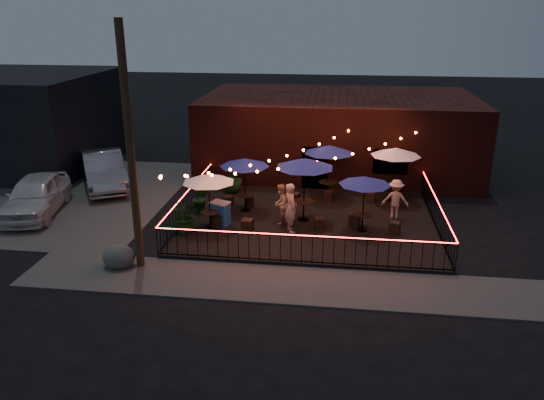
{
  "coord_description": "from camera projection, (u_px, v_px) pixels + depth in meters",
  "views": [
    {
      "loc": [
        1.07,
        -18.06,
        8.2
      ],
      "look_at": [
        -1.47,
        1.71,
        1.04
      ],
      "focal_mm": 35.0,
      "sensor_mm": 36.0,
      "label": 1
    }
  ],
  "objects": [
    {
      "name": "patio",
      "position": [
        309.0,
        221.0,
        21.6
      ],
      "size": [
        10.0,
        8.0,
        0.15
      ],
      "primitive_type": "cube",
      "color": "black",
      "rests_on": "ground"
    },
    {
      "name": "bistro_chair_4",
      "position": [
        287.0,
        220.0,
        20.93
      ],
      "size": [
        0.38,
        0.38,
        0.43
      ],
      "primitive_type": "cube",
      "rotation": [
        0.0,
        0.0,
        -0.05
      ],
      "color": "black",
      "rests_on": "patio"
    },
    {
      "name": "bistro_chair_3",
      "position": [
        249.0,
        201.0,
        23.0
      ],
      "size": [
        0.39,
        0.39,
        0.44
      ],
      "primitive_type": "cube",
      "rotation": [
        0.0,
        0.0,
        3.19
      ],
      "color": "black",
      "rests_on": "patio"
    },
    {
      "name": "patron_b",
      "position": [
        281.0,
        204.0,
        20.96
      ],
      "size": [
        0.82,
        0.94,
        1.64
      ],
      "primitive_type": "imported",
      "rotation": [
        0.0,
        0.0,
        -1.86
      ],
      "color": "tan",
      "rests_on": "patio"
    },
    {
      "name": "bistro_chair_11",
      "position": [
        397.0,
        201.0,
        22.95
      ],
      "size": [
        0.44,
        0.44,
        0.46
      ],
      "primitive_type": "cube",
      "rotation": [
        0.0,
        0.0,
        2.98
      ],
      "color": "black",
      "rests_on": "patio"
    },
    {
      "name": "bistro_chair_0",
      "position": [
        216.0,
        221.0,
        20.77
      ],
      "size": [
        0.49,
        0.49,
        0.48
      ],
      "primitive_type": "cube",
      "rotation": [
        0.0,
        0.0,
        -0.25
      ],
      "color": "black",
      "rests_on": "patio"
    },
    {
      "name": "car_silver",
      "position": [
        104.0,
        170.0,
        25.76
      ],
      "size": [
        4.13,
        5.43,
        1.72
      ],
      "primitive_type": "imported",
      "rotation": [
        0.0,
        0.0,
        0.51
      ],
      "color": "#95969D",
      "rests_on": "ground"
    },
    {
      "name": "patron_c",
      "position": [
        395.0,
        199.0,
        21.44
      ],
      "size": [
        1.12,
        0.71,
        1.65
      ],
      "primitive_type": "imported",
      "rotation": [
        0.0,
        0.0,
        3.04
      ],
      "color": "tan",
      "rests_on": "patio"
    },
    {
      "name": "fence_front",
      "position": [
        302.0,
        250.0,
        17.67
      ],
      "size": [
        10.0,
        0.04,
        1.04
      ],
      "color": "black",
      "rests_on": "patio"
    },
    {
      "name": "boulder",
      "position": [
        119.0,
        257.0,
        17.77
      ],
      "size": [
        1.17,
        1.07,
        0.77
      ],
      "primitive_type": "ellipsoid",
      "rotation": [
        0.0,
        0.0,
        -0.27
      ],
      "color": "#4B4A45",
      "rests_on": "ground"
    },
    {
      "name": "cafe_table_5",
      "position": [
        396.0,
        153.0,
        23.01
      ],
      "size": [
        2.6,
        2.6,
        2.42
      ],
      "rotation": [
        0.0,
        0.0,
        -0.21
      ],
      "color": "black",
      "rests_on": "patio"
    },
    {
      "name": "cafe_table_3",
      "position": [
        329.0,
        150.0,
        23.35
      ],
      "size": [
        2.73,
        2.73,
        2.44
      ],
      "rotation": [
        0.0,
        0.0,
        0.27
      ],
      "color": "black",
      "rests_on": "patio"
    },
    {
      "name": "potted_shrub_b",
      "position": [
        201.0,
        198.0,
        22.12
      ],
      "size": [
        0.83,
        0.73,
        1.29
      ],
      "primitive_type": "imported",
      "rotation": [
        0.0,
        0.0,
        -0.25
      ],
      "color": "#11350A",
      "rests_on": "patio"
    },
    {
      "name": "festoon_lights",
      "position": [
        284.0,
        165.0,
        20.61
      ],
      "size": [
        10.02,
        8.72,
        1.32
      ],
      "color": "#FF591A",
      "rests_on": "ground"
    },
    {
      "name": "fence_left",
      "position": [
        189.0,
        202.0,
        22.0
      ],
      "size": [
        0.04,
        8.0,
        1.04
      ],
      "rotation": [
        0.0,
        0.0,
        1.57
      ],
      "color": "black",
      "rests_on": "patio"
    },
    {
      "name": "potted_shrub_c",
      "position": [
        233.0,
        177.0,
        24.58
      ],
      "size": [
        1.09,
        1.09,
        1.5
      ],
      "primitive_type": "imported",
      "rotation": [
        0.0,
        0.0,
        -0.38
      ],
      "color": "#0D350A",
      "rests_on": "patio"
    },
    {
      "name": "sidewalk",
      "position": [
        298.0,
        285.0,
        16.72
      ],
      "size": [
        18.0,
        2.5,
        0.05
      ],
      "primitive_type": "cube",
      "color": "#423F3D",
      "rests_on": "ground"
    },
    {
      "name": "bistro_chair_2",
      "position": [
        229.0,
        201.0,
        23.07
      ],
      "size": [
        0.41,
        0.41,
        0.43
      ],
      "primitive_type": "cube",
      "rotation": [
        0.0,
        0.0,
        -0.15
      ],
      "color": "black",
      "rests_on": "patio"
    },
    {
      "name": "bistro_chair_1",
      "position": [
        247.0,
        225.0,
        20.34
      ],
      "size": [
        0.46,
        0.46,
        0.5
      ],
      "primitive_type": "cube",
      "rotation": [
        0.0,
        0.0,
        3.04
      ],
      "color": "black",
      "rests_on": "patio"
    },
    {
      "name": "bistro_chair_6",
      "position": [
        295.0,
        198.0,
        23.39
      ],
      "size": [
        0.5,
        0.5,
        0.45
      ],
      "primitive_type": "cube",
      "rotation": [
        0.0,
        0.0,
        -0.4
      ],
      "color": "black",
      "rests_on": "patio"
    },
    {
      "name": "bistro_chair_5",
      "position": [
        319.0,
        223.0,
        20.59
      ],
      "size": [
        0.46,
        0.46,
        0.46
      ],
      "primitive_type": "cube",
      "rotation": [
        0.0,
        0.0,
        3.34
      ],
      "color": "black",
      "rests_on": "patio"
    },
    {
      "name": "bistro_chair_10",
      "position": [
        371.0,
        197.0,
        23.52
      ],
      "size": [
        0.45,
        0.45,
        0.44
      ],
      "primitive_type": "cube",
      "rotation": [
        0.0,
        0.0,
        -0.25
      ],
      "color": "black",
      "rests_on": "patio"
    },
    {
      "name": "bistro_chair_9",
      "position": [
        395.0,
        228.0,
        20.18
      ],
      "size": [
        0.49,
        0.49,
        0.47
      ],
      "primitive_type": "cube",
      "rotation": [
        0.0,
        0.0,
        2.87
      ],
      "color": "black",
      "rests_on": "patio"
    },
    {
      "name": "parking_lot",
      "position": [
        57.0,
        195.0,
        24.93
      ],
      "size": [
        11.0,
        12.0,
        0.02
      ],
      "primitive_type": "cube",
      "color": "#423F3D",
      "rests_on": "ground"
    },
    {
      "name": "potted_shrub_a",
      "position": [
        185.0,
        215.0,
        20.17
      ],
      "size": [
        1.42,
        1.3,
        1.36
      ],
      "primitive_type": "imported",
      "rotation": [
        0.0,
        0.0,
        -0.22
      ],
      "color": "#0D340E",
      "rests_on": "patio"
    },
    {
      "name": "bistro_chair_7",
      "position": [
        328.0,
        196.0,
        23.6
      ],
      "size": [
        0.47,
        0.47,
        0.45
      ],
      "primitive_type": "cube",
      "rotation": [
        0.0,
        0.0,
        2.88
      ],
      "color": "black",
      "rests_on": "patio"
    },
    {
      "name": "ground",
      "position": [
        305.0,
        243.0,
        19.76
      ],
      "size": [
        110.0,
        110.0,
        0.0
      ],
      "primitive_type": "plane",
      "color": "black",
      "rests_on": "ground"
    },
    {
      "name": "utility_pole",
      "position": [
        131.0,
        152.0,
        16.63
      ],
      "size": [
        0.26,
        0.26,
        8.0
      ],
      "primitive_type": "cylinder",
      "color": "#332415",
      "rests_on": "ground"
    },
    {
      "name": "car_white",
      "position": [
        36.0,
        195.0,
        22.37
      ],
      "size": [
        2.87,
        5.1,
        1.64
      ],
      "primitive_type": "imported",
      "rotation": [
        0.0,
        0.0,
        0.21
      ],
      "color": "silver",
      "rests_on": "ground"
    },
    {
      "name": "patron_a",
      "position": [
        291.0,
        208.0,
        20.09
      ],
      "size": [
        0.71,
        0.84,
        1.95
      ],
      "primitive_type": "imported",
      "rotation": [
        0.0,
        0.0,
        1.97
      ],
      "color": "tan",
      "rests_on": "patio"
    },
    {
      "name": "brick_building",
      "position": [
        338.0,
        133.0,
        28.29
      ],
      "size": [
        14.0,
        8.0,
        4.0
      ],
      "color": "black",
      "rests_on": "ground"
    },
    {
      "name": "bistro_chair_8",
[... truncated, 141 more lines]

